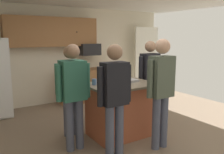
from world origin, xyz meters
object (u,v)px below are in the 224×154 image
Objects in this scene: person_guest_right at (115,94)px; mug_ceramic_white at (100,81)px; glass_short_whisky at (122,76)px; kitchen_island at (121,109)px; person_guest_by_door at (150,76)px; mug_blue_stoneware at (94,82)px; person_guest_left at (161,86)px; serving_tray at (125,81)px; person_host_foreground at (74,90)px; microwave_over_range at (89,49)px; person_elder_center at (71,85)px.

person_guest_right reaches higher than mug_ceramic_white.
kitchen_island is at bearing -127.21° from glass_short_whisky.
person_guest_by_door reaches higher than mug_blue_stoneware.
person_guest_left reaches higher than glass_short_whisky.
kitchen_island is 10.09× the size of mug_ceramic_white.
person_guest_right is 0.81m from mug_blue_stoneware.
glass_short_whisky reaches higher than mug_blue_stoneware.
mug_ceramic_white is at bearing 169.78° from serving_tray.
person_guest_by_door is 3.91× the size of serving_tray.
kitchen_island is 0.72m from mug_blue_stoneware.
person_host_foreground is 0.69m from mug_ceramic_white.
person_guest_right is 13.97× the size of mug_blue_stoneware.
person_guest_left reaches higher than mug_ceramic_white.
serving_tray is at bearing -5.60° from mug_blue_stoneware.
mug_blue_stoneware reaches higher than mug_ceramic_white.
microwave_over_range is 0.33× the size of person_host_foreground.
person_guest_left is at bearing -84.87° from serving_tray.
microwave_over_range reaches higher than serving_tray.
mug_ceramic_white is 0.56m from glass_short_whisky.
kitchen_island is at bearing -0.00° from person_guest_left.
person_elder_center is 0.54m from mug_ceramic_white.
glass_short_whisky is at bearing -100.77° from microwave_over_range.
person_guest_right is 14.05× the size of mug_ceramic_white.
person_elder_center is at bearing 146.44° from mug_ceramic_white.
person_host_foreground is at bearing -121.64° from microwave_over_range.
mug_ceramic_white is at bearing 151.10° from kitchen_island.
person_host_foreground is (-0.96, -0.09, 0.49)m from kitchen_island.
person_guest_right is at bearing -110.85° from microwave_over_range.
microwave_over_range is 2.31m from person_guest_by_door.
glass_short_whisky is (0.55, 0.11, 0.03)m from mug_ceramic_white.
kitchen_island is at bearing -0.00° from person_guest_by_door.
person_guest_right reaches higher than serving_tray.
person_guest_left reaches higher than person_elder_center.
person_elder_center is at bearing 169.57° from glass_short_whisky.
microwave_over_range is 2.53m from person_elder_center.
mug_ceramic_white is at bearing -112.63° from microwave_over_range.
microwave_over_range is 2.56m from mug_ceramic_white.
mug_ceramic_white is (-1.24, -0.08, 0.02)m from person_guest_by_door.
mug_ceramic_white is (-0.97, -2.33, -0.43)m from microwave_over_range.
person_guest_by_door is at bearing 4.53° from mug_blue_stoneware.
microwave_over_range is 0.31× the size of person_guest_left.
person_guest_left reaches higher than microwave_over_range.
person_guest_left is at bearing -52.92° from mug_blue_stoneware.
person_host_foreground reaches higher than person_elder_center.
mug_blue_stoneware is 0.63m from serving_tray.
person_guest_left is at bearing -96.99° from microwave_over_range.
kitchen_island is 7.79× the size of glass_short_whisky.
serving_tray is at bearing 9.30° from person_elder_center.
person_host_foreground reaches higher than kitchen_island.
person_guest_left is 14.54× the size of mug_blue_stoneware.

